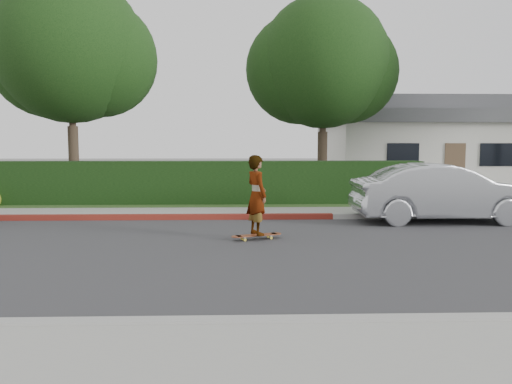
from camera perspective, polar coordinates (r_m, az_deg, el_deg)
ground at (r=9.85m, az=7.26°, el=-6.73°), size 120.00×120.00×0.00m
road at (r=9.85m, az=7.26°, el=-6.71°), size 60.00×8.00×0.01m
curb_near at (r=5.97m, az=13.59°, el=-14.36°), size 60.00×0.20×0.15m
sidewalk_near at (r=5.17m, az=16.33°, el=-17.82°), size 60.00×1.60×0.12m
curb_far at (r=13.84m, az=4.63°, el=-2.82°), size 60.00×0.20×0.15m
curb_red_section at (r=14.19m, az=-15.90°, el=-2.80°), size 12.00×0.21×0.15m
sidewalk_far at (r=14.73m, az=4.25°, el=-2.37°), size 60.00×1.60×0.12m
planting_strip at (r=16.31m, az=3.67°, el=-1.63°), size 60.00×1.60×0.10m
hedge at (r=16.83m, az=-6.74°, el=0.97°), size 15.00×1.00×1.50m
tree_left at (r=19.42m, az=-20.34°, el=14.64°), size 5.99×5.21×8.00m
tree_center at (r=19.14m, az=7.58°, el=13.98°), size 5.66×4.84×7.44m
house at (r=27.22m, az=18.86°, el=5.30°), size 10.60×8.60×4.30m
skateboard at (r=10.88m, az=0.08°, el=-4.98°), size 1.15×0.60×0.11m
skateboarder at (r=10.75m, az=0.08°, el=-0.36°), size 0.65×0.75×1.73m
car_silver at (r=14.13m, az=20.58°, el=-0.11°), size 4.74×1.67×1.56m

